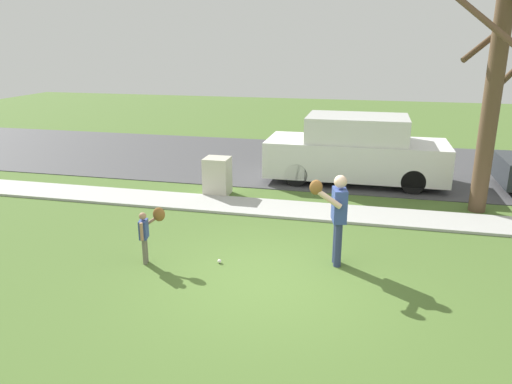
{
  "coord_description": "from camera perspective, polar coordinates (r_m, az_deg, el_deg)",
  "views": [
    {
      "loc": [
        1.49,
        -7.26,
        3.86
      ],
      "look_at": [
        -0.63,
        1.73,
        1.0
      ],
      "focal_mm": 34.19,
      "sensor_mm": 36.0,
      "label": 1
    }
  ],
  "objects": [
    {
      "name": "person_adult",
      "position": [
        8.63,
        9.42,
        -2.19
      ],
      "size": [
        0.66,
        0.72,
        1.67
      ],
      "rotation": [
        0.0,
        0.0,
        -2.92
      ],
      "color": "navy",
      "rests_on": "ground"
    },
    {
      "name": "person_child",
      "position": [
        8.95,
        -12.48,
        -4.14
      ],
      "size": [
        0.43,
        0.46,
        1.02
      ],
      "rotation": [
        0.0,
        0.0,
        0.22
      ],
      "color": "#6B6656",
      "rests_on": "ground"
    },
    {
      "name": "parked_van_white",
      "position": [
        14.12,
        11.59,
        4.74
      ],
      "size": [
        5.0,
        1.95,
        1.88
      ],
      "rotation": [
        0.0,
        0.0,
        3.14
      ],
      "color": "silver",
      "rests_on": "road_surface"
    },
    {
      "name": "baseball",
      "position": [
        8.97,
        -4.31,
        -8.09
      ],
      "size": [
        0.07,
        0.07,
        0.07
      ],
      "primitive_type": "sphere",
      "color": "white",
      "rests_on": "ground"
    },
    {
      "name": "street_tree_near",
      "position": [
        12.21,
        26.0,
        10.45
      ],
      "size": [
        1.85,
        1.88,
        5.25
      ],
      "color": "brown",
      "rests_on": "ground"
    },
    {
      "name": "sidewalk_strip",
      "position": [
        11.61,
        5.17,
        -2.14
      ],
      "size": [
        36.0,
        1.2,
        0.06
      ],
      "primitive_type": "cube",
      "color": "#B2B2AD",
      "rests_on": "ground"
    },
    {
      "name": "road_surface",
      "position": [
        16.39,
        7.72,
        3.44
      ],
      "size": [
        36.0,
        6.8,
        0.02
      ],
      "primitive_type": "cube",
      "color": "#424244",
      "rests_on": "ground"
    },
    {
      "name": "utility_cabinet",
      "position": [
        12.78,
        -4.55,
        1.86
      ],
      "size": [
        0.64,
        0.6,
        0.99
      ],
      "primitive_type": "cube",
      "color": "beige",
      "rests_on": "ground"
    },
    {
      "name": "ground_plane",
      "position": [
        11.53,
        5.1,
        -2.44
      ],
      "size": [
        48.0,
        48.0,
        0.0
      ],
      "primitive_type": "plane",
      "color": "#4C6B2D"
    }
  ]
}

